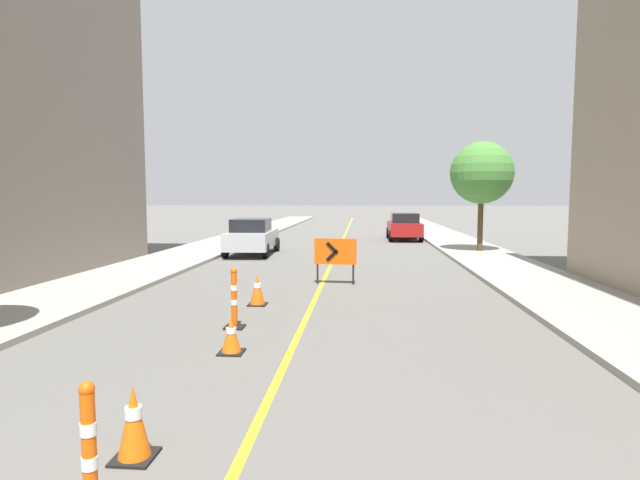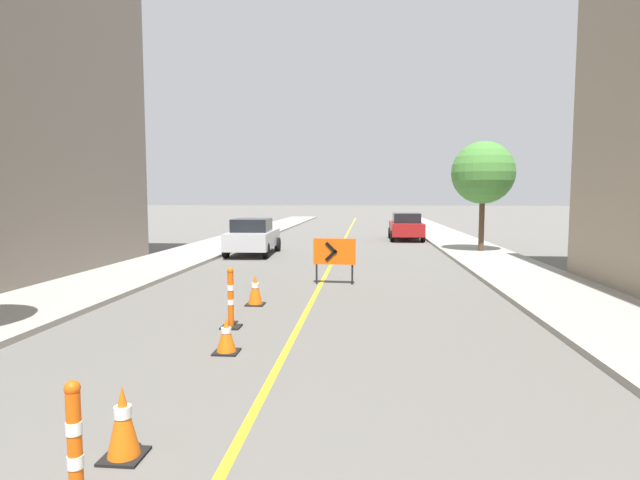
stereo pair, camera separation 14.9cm
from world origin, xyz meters
name	(u,v)px [view 2 (the right image)]	position (x,y,z in m)	size (l,w,h in m)	color
lane_stripe	(344,240)	(0.00, 31.44, 0.00)	(0.12, 62.88, 0.01)	gold
sidewalk_left	(239,238)	(-6.28, 31.44, 0.06)	(3.02, 62.88, 0.12)	#9E998E
sidewalk_right	(453,240)	(6.28, 31.44, 0.06)	(3.02, 62.88, 0.12)	#9E998E
traffic_cone_second	(123,422)	(-1.03, 6.67, 0.36)	(0.39, 0.39, 0.73)	black
traffic_cone_third	(226,335)	(-0.95, 9.97, 0.29)	(0.40, 0.40, 0.59)	black
traffic_cone_fourth	(255,290)	(-1.29, 13.58, 0.36)	(0.42, 0.42, 0.74)	black
delineator_post_front	(76,461)	(-0.93, 5.72, 0.49)	(0.35, 0.35, 1.14)	black
delineator_post_rear	(231,302)	(-1.30, 11.51, 0.51)	(0.37, 0.37, 1.18)	black
arrow_barricade_primary	(334,253)	(0.39, 16.54, 0.92)	(1.23, 0.12, 1.34)	#EF560C
parked_car_curb_near	(253,236)	(-3.67, 23.71, 0.80)	(1.99, 4.38, 1.59)	#B7B7BC
parked_car_curb_mid	(406,226)	(3.63, 31.89, 0.80)	(1.93, 4.31, 1.59)	maroon
parking_meter_far_curb	(247,226)	(-5.12, 28.55, 1.00)	(0.12, 0.11, 1.23)	#4C4C51
street_tree_right_near	(483,173)	(6.44, 25.01, 3.60)	(2.76, 2.76, 4.87)	#4C3823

